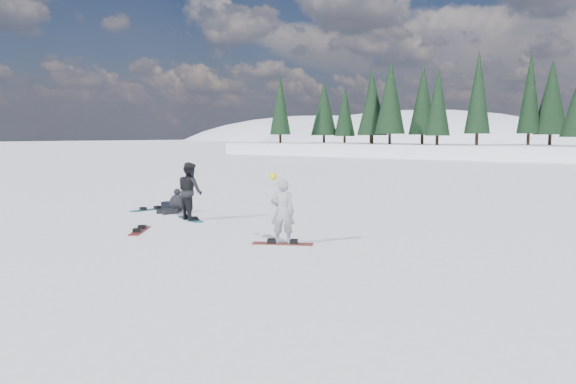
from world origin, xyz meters
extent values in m
plane|color=white|center=(0.00, 0.00, 0.00)|extent=(420.00, 420.00, 0.00)
ellipsoid|color=white|center=(-70.00, 170.00, -13.61)|extent=(143.00, 110.00, 49.50)
ellipsoid|color=white|center=(-140.00, 210.00, -14.30)|extent=(169.00, 130.00, 52.00)
cone|color=black|center=(-38.00, 55.00, 5.25)|extent=(3.20, 3.20, 7.50)
cone|color=black|center=(-34.55, 55.00, 5.25)|extent=(3.20, 3.20, 7.50)
cone|color=black|center=(-31.09, 55.00, 5.25)|extent=(3.20, 3.20, 7.50)
cone|color=black|center=(-27.64, 55.00, 5.25)|extent=(3.20, 3.20, 7.50)
cone|color=black|center=(-24.18, 55.00, 5.25)|extent=(3.20, 3.20, 7.50)
cone|color=black|center=(-20.73, 55.00, 5.25)|extent=(3.20, 3.20, 7.50)
cone|color=black|center=(-17.27, 55.00, 5.25)|extent=(3.20, 3.20, 7.50)
cone|color=black|center=(-13.82, 55.00, 5.25)|extent=(3.20, 3.20, 7.50)
cone|color=black|center=(-10.36, 55.00, 5.25)|extent=(3.20, 3.20, 7.50)
cone|color=black|center=(-6.91, 55.00, 5.25)|extent=(3.20, 3.20, 7.50)
cone|color=black|center=(-3.45, 55.00, 5.25)|extent=(3.20, 3.20, 7.50)
imported|color=#A6A6AC|center=(2.56, -0.30, 0.82)|extent=(0.71, 0.65, 1.63)
sphere|color=yellow|center=(2.36, -0.42, 1.69)|extent=(0.18, 0.18, 0.18)
imported|color=black|center=(-2.24, 1.11, 0.92)|extent=(1.06, 0.92, 1.84)
ellipsoid|color=black|center=(-3.86, 2.02, 0.33)|extent=(0.73, 0.68, 0.63)
sphere|color=black|center=(-3.86, 2.02, 0.71)|extent=(0.24, 0.24, 0.24)
cube|color=black|center=(-3.71, 1.58, 0.08)|extent=(0.27, 0.57, 0.16)
cube|color=black|center=(-4.01, 1.58, 0.08)|extent=(0.40, 0.56, 0.16)
cube|color=black|center=(-4.56, 2.22, 0.15)|extent=(0.46, 0.31, 0.30)
cube|color=maroon|center=(2.56, -0.30, 0.01)|extent=(1.44, 0.98, 0.03)
cube|color=#186B88|center=(-2.24, 1.11, 0.01)|extent=(1.50, 0.81, 0.03)
cube|color=#16687C|center=(-5.11, 1.84, 0.01)|extent=(0.55, 1.53, 0.03)
cube|color=maroon|center=(-1.79, -1.24, 0.01)|extent=(1.15, 1.35, 0.03)
camera|label=1|loc=(10.88, -11.11, 2.70)|focal=35.00mm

